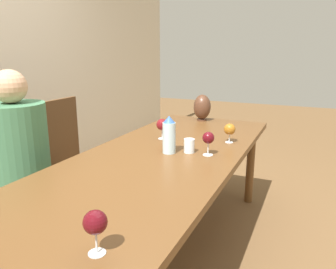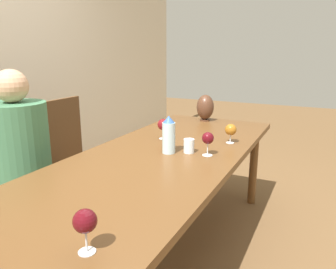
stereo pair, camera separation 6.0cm
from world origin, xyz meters
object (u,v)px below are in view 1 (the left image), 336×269
Objects in this scene: vase at (202,107)px; person_near at (21,167)px; chair_near at (13,188)px; wine_glass_3 at (230,129)px; water_tumbler at (189,146)px; wine_glass_2 at (208,138)px; water_bottle at (169,135)px; wine_glass_1 at (162,125)px; chair_far at (74,160)px; wine_glass_0 at (95,223)px.

vase is 1.60m from person_near.
chair_near is 0.79× the size of person_near.
person_near reaches higher than wine_glass_3.
water_tumbler is 0.37× the size of vase.
vase is 0.19× the size of person_near.
wine_glass_2 is 1.26m from chair_near.
wine_glass_2 is (0.05, -0.23, -0.01)m from water_bottle.
water_bottle is at bearing 144.00° from wine_glass_3.
wine_glass_2 is at bearing -159.34° from vase.
wine_glass_1 is 0.15× the size of chair_near.
chair_far is (0.08, 0.99, -0.26)m from water_tumbler.
chair_near reaches higher than wine_glass_3.
vase is 0.73m from wine_glass_1.
wine_glass_1 is at bearing -43.90° from chair_near.
person_near is at bearing 119.24° from water_bottle.
person_near is (-0.44, 0.79, -0.18)m from water_bottle.
chair_far reaches higher than water_tumbler.
vase is (0.95, 0.24, 0.08)m from water_tumbler.
wine_glass_3 is at bearing -8.13° from wine_glass_2.
wine_glass_2 is at bearing -94.25° from chair_far.
wine_glass_0 is 1.10m from wine_glass_2.
wine_glass_0 reaches higher than water_tumbler.
vase is at bearing -27.51° from chair_near.
water_bottle is 1.01m from vase.
wine_glass_2 is 1.09× the size of wine_glass_3.
vase is (1.01, 0.13, 0.01)m from water_bottle.
wine_glass_2 reaches higher than wine_glass_3.
wine_glass_0 is 1.01× the size of wine_glass_2.
wine_glass_2 is (-0.23, -0.42, 0.00)m from wine_glass_1.
chair_far reaches higher than water_bottle.
chair_near reaches higher than vase.
chair_far reaches higher than wine_glass_2.
vase is at bearing -4.48° from wine_glass_1.
chair_near reaches higher than wine_glass_1.
chair_near is at bearing 61.16° from wine_glass_0.
wine_glass_0 is at bearing 177.61° from wine_glass_3.
water_bottle is at bearing -63.40° from chair_near.
person_near reaches higher than water_bottle.
wine_glass_2 is 0.12× the size of person_near.
wine_glass_0 is 0.12× the size of person_near.
chair_near reaches higher than wine_glass_0.
water_bottle is 0.24× the size of chair_far.
vase is 0.74m from wine_glass_3.
wine_glass_2 is 0.15× the size of chair_near.
person_near is (0.61, 1.01, -0.17)m from wine_glass_0.
wine_glass_1 is at bearing 61.06° from wine_glass_2.
water_bottle is at bearing -172.91° from vase.
chair_far is (1.18, 1.10, -0.32)m from wine_glass_0.
person_near is (0.00, -0.09, 0.15)m from chair_near.
wine_glass_0 is 0.15× the size of chair_far.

